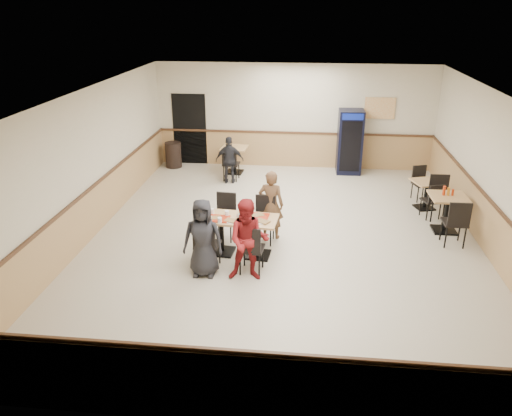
# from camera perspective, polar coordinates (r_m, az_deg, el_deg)

# --- Properties ---
(ground) EXTENTS (10.00, 10.00, 0.00)m
(ground) POSITION_cam_1_polar(r_m,az_deg,el_deg) (10.42, 3.15, -3.55)
(ground) COLOR beige
(ground) RESTS_ON ground
(room_shell) EXTENTS (10.00, 10.00, 10.00)m
(room_shell) POSITION_cam_1_polar(r_m,az_deg,el_deg) (12.63, 11.94, 3.58)
(room_shell) COLOR silver
(room_shell) RESTS_ON ground
(main_table) EXTENTS (1.49, 0.84, 0.77)m
(main_table) POSITION_cam_1_polar(r_m,az_deg,el_deg) (9.59, -1.89, -2.55)
(main_table) COLOR black
(main_table) RESTS_ON ground
(main_chairs) EXTENTS (1.41, 1.79, 0.98)m
(main_chairs) POSITION_cam_1_polar(r_m,az_deg,el_deg) (9.61, -2.19, -2.66)
(main_chairs) COLOR black
(main_chairs) RESTS_ON ground
(diner_woman_left) EXTENTS (0.72, 0.47, 1.44)m
(diner_woman_left) POSITION_cam_1_polar(r_m,az_deg,el_deg) (8.85, -6.08, -3.43)
(diner_woman_left) COLOR black
(diner_woman_left) RESTS_ON ground
(diner_woman_right) EXTENTS (0.75, 0.60, 1.50)m
(diner_woman_right) POSITION_cam_1_polar(r_m,az_deg,el_deg) (8.65, -0.86, -3.73)
(diner_woman_right) COLOR maroon
(diner_woman_right) RESTS_ON ground
(diner_man_opposite) EXTENTS (0.57, 0.41, 1.46)m
(diner_man_opposite) POSITION_cam_1_polar(r_m,az_deg,el_deg) (10.21, 1.71, 0.38)
(diner_man_opposite) COLOR brown
(diner_man_opposite) RESTS_ON ground
(lone_diner) EXTENTS (0.78, 0.38, 1.28)m
(lone_diner) POSITION_cam_1_polar(r_m,az_deg,el_deg) (13.45, -3.03, 5.49)
(lone_diner) COLOR black
(lone_diner) RESTS_ON ground
(tabletop_clutter) EXTENTS (1.28, 0.62, 0.12)m
(tabletop_clutter) POSITION_cam_1_polar(r_m,az_deg,el_deg) (9.44, -2.28, -1.09)
(tabletop_clutter) COLOR #A9220B
(tabletop_clutter) RESTS_ON main_table
(side_table_near) EXTENTS (0.76, 0.76, 0.80)m
(side_table_near) POSITION_cam_1_polar(r_m,az_deg,el_deg) (11.30, 20.99, 0.01)
(side_table_near) COLOR black
(side_table_near) RESTS_ON ground
(side_table_near_chair_south) EXTENTS (0.48, 0.48, 1.02)m
(side_table_near_chair_south) POSITION_cam_1_polar(r_m,az_deg,el_deg) (10.74, 21.76, -1.43)
(side_table_near_chair_south) COLOR black
(side_table_near_chair_south) RESTS_ON ground
(side_table_near_chair_north) EXTENTS (0.48, 0.48, 1.02)m
(side_table_near_chair_north) POSITION_cam_1_polar(r_m,az_deg,el_deg) (11.89, 20.26, 1.08)
(side_table_near_chair_north) COLOR black
(side_table_near_chair_north) RESTS_ON ground
(side_table_far) EXTENTS (0.80, 0.80, 0.68)m
(side_table_far) POSITION_cam_1_polar(r_m,az_deg,el_deg) (12.44, 18.89, 1.92)
(side_table_far) COLOR black
(side_table_far) RESTS_ON ground
(side_table_far_chair_south) EXTENTS (0.50, 0.50, 0.87)m
(side_table_far_chair_south) POSITION_cam_1_polar(r_m,az_deg,el_deg) (11.95, 19.39, 0.91)
(side_table_far_chair_south) COLOR black
(side_table_far_chair_south) RESTS_ON ground
(side_table_far_chair_north) EXTENTS (0.50, 0.50, 0.87)m
(side_table_far_chair_north) POSITION_cam_1_polar(r_m,az_deg,el_deg) (12.95, 18.40, 2.68)
(side_table_far_chair_north) COLOR black
(side_table_far_chair_north) RESTS_ON ground
(condiment_caddy) EXTENTS (0.23, 0.06, 0.20)m
(condiment_caddy) POSITION_cam_1_polar(r_m,az_deg,el_deg) (11.21, 21.03, 1.80)
(condiment_caddy) COLOR red
(condiment_caddy) RESTS_ON side_table_near
(back_table) EXTENTS (0.76, 0.76, 0.76)m
(back_table) POSITION_cam_1_polar(r_m,az_deg,el_deg) (14.30, -2.48, 5.98)
(back_table) COLOR black
(back_table) RESTS_ON ground
(back_table_chair_lone) EXTENTS (0.48, 0.48, 0.96)m
(back_table_chair_lone) POSITION_cam_1_polar(r_m,az_deg,el_deg) (13.74, -2.85, 5.16)
(back_table_chair_lone) COLOR black
(back_table_chair_lone) RESTS_ON ground
(pepsi_cooler) EXTENTS (0.70, 0.71, 1.80)m
(pepsi_cooler) POSITION_cam_1_polar(r_m,az_deg,el_deg) (14.47, 10.67, 7.44)
(pepsi_cooler) COLOR black
(pepsi_cooler) RESTS_ON ground
(trash_bin) EXTENTS (0.47, 0.47, 0.74)m
(trash_bin) POSITION_cam_1_polar(r_m,az_deg,el_deg) (15.05, -9.43, 6.01)
(trash_bin) COLOR black
(trash_bin) RESTS_ON ground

